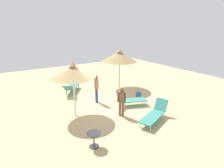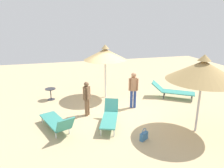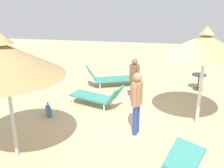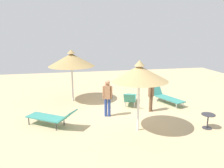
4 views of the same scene
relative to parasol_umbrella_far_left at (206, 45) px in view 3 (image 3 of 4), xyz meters
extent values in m
cube|color=tan|center=(0.27, -1.58, -2.38)|extent=(24.00, 24.00, 0.10)
cylinder|color=white|center=(0.00, 0.00, -1.16)|extent=(0.09, 0.09, 2.33)
cone|color=tan|center=(0.00, 0.00, 0.00)|extent=(2.21, 2.21, 0.57)
cone|color=tan|center=(0.00, 0.00, 0.39)|extent=(0.40, 0.40, 0.22)
cylinder|color=#B2B2B7|center=(2.42, -4.41, -1.14)|extent=(0.08, 0.08, 2.37)
cone|color=tan|center=(2.42, -4.41, 0.02)|extent=(2.53, 2.53, 0.70)
cone|color=tan|center=(2.42, -4.41, 0.47)|extent=(0.45, 0.45, 0.22)
cube|color=teal|center=(-0.66, -3.32, -1.99)|extent=(1.06, 1.58, 0.05)
cylinder|color=silver|center=(-0.66, -3.98, -2.17)|extent=(0.04, 0.04, 0.31)
cylinder|color=silver|center=(-1.11, -3.81, -2.17)|extent=(0.04, 0.04, 0.31)
cylinder|color=silver|center=(-0.22, -2.83, -2.17)|extent=(0.04, 0.04, 0.31)
cylinder|color=silver|center=(-0.67, -2.66, -2.17)|extent=(0.04, 0.04, 0.31)
cube|color=teal|center=(-0.35, -2.49, -1.74)|extent=(0.66, 0.52, 0.49)
cube|color=teal|center=(-2.70, -2.79, -2.02)|extent=(1.19, 1.83, 0.05)
cylinder|color=silver|center=(-3.20, -2.20, -2.19)|extent=(0.04, 0.04, 0.28)
cylinder|color=silver|center=(-2.71, -2.02, -2.19)|extent=(0.04, 0.04, 0.28)
cylinder|color=silver|center=(-2.68, -3.56, -2.19)|extent=(0.04, 0.04, 0.28)
cylinder|color=silver|center=(-2.20, -3.38, -2.19)|extent=(0.04, 0.04, 0.28)
cube|color=teal|center=(-2.33, -3.74, -1.74)|extent=(0.70, 0.55, 0.55)
cube|color=teal|center=(2.72, -0.62, -1.74)|extent=(0.83, 0.85, 0.47)
cylinder|color=brown|center=(-1.35, -2.04, -1.95)|extent=(0.13, 0.13, 0.76)
cylinder|color=brown|center=(-1.26, -1.92, -1.95)|extent=(0.13, 0.13, 0.76)
cube|color=brown|center=(-1.31, -1.98, -1.29)|extent=(0.33, 0.33, 0.57)
sphere|color=brown|center=(-1.31, -1.98, -0.90)|extent=(0.20, 0.20, 0.20)
cylinder|color=brown|center=(-1.41, -2.11, -1.31)|extent=(0.09, 0.09, 0.52)
cylinder|color=brown|center=(-1.20, -1.84, -1.31)|extent=(0.09, 0.09, 0.52)
cylinder|color=navy|center=(0.84, -1.70, -1.90)|extent=(0.13, 0.13, 0.86)
cylinder|color=navy|center=(0.99, -1.74, -1.90)|extent=(0.13, 0.13, 0.86)
cube|color=#A57554|center=(0.92, -1.72, -1.15)|extent=(0.31, 0.28, 0.64)
sphere|color=#A57554|center=(0.92, -1.72, -0.71)|extent=(0.23, 0.23, 0.23)
cylinder|color=#A57554|center=(0.74, -1.67, -1.17)|extent=(0.09, 0.09, 0.59)
cylinder|color=#A57554|center=(1.09, -1.77, -1.17)|extent=(0.09, 0.09, 0.59)
cube|color=#336699|center=(0.28, -4.48, -2.19)|extent=(0.36, 0.30, 0.28)
torus|color=#336699|center=(0.28, -4.48, -2.00)|extent=(0.22, 0.15, 0.24)
cylinder|color=#2D2D33|center=(-2.85, 0.38, -1.73)|extent=(0.54, 0.54, 0.02)
cylinder|color=#2D2D33|center=(-2.85, 0.38, -2.04)|extent=(0.05, 0.05, 0.58)
cylinder|color=#2D2D33|center=(-2.85, 0.38, -2.32)|extent=(0.38, 0.38, 0.02)
camera|label=1|loc=(-8.21, 2.98, 2.07)|focal=29.24mm
camera|label=2|loc=(-2.51, -10.44, 1.73)|focal=33.87mm
camera|label=3|loc=(7.51, -1.28, 1.48)|focal=43.77mm
camera|label=4|loc=(2.65, 7.86, 1.55)|focal=35.56mm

